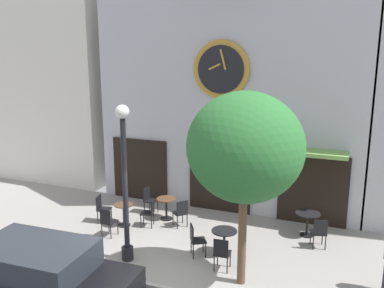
{
  "coord_description": "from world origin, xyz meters",
  "views": [
    {
      "loc": [
        4.05,
        -7.87,
        5.54
      ],
      "look_at": [
        -0.11,
        2.64,
        2.95
      ],
      "focal_mm": 38.81,
      "sensor_mm": 36.0,
      "label": 1
    }
  ],
  "objects_px": {
    "cafe_table_leftmost": "(124,212)",
    "parked_car_black": "(36,279)",
    "cafe_chair_by_entrance": "(108,220)",
    "cafe_chair_under_awning": "(149,198)",
    "cafe_chair_right_end": "(195,238)",
    "cafe_table_center": "(308,219)",
    "cafe_chair_mid_row": "(222,252)",
    "street_lamp": "(125,184)",
    "cafe_chair_outer": "(102,207)",
    "street_tree": "(245,148)",
    "cafe_table_near_curb": "(224,238)",
    "cafe_table_center_left": "(166,205)",
    "cafe_chair_facing_street": "(150,211)",
    "cafe_chair_facing_wall": "(181,211)",
    "cafe_chair_near_tree": "(319,231)"
  },
  "relations": [
    {
      "from": "street_tree",
      "to": "cafe_table_near_curb",
      "type": "bearing_deg",
      "value": 123.9
    },
    {
      "from": "cafe_chair_by_entrance",
      "to": "cafe_table_center",
      "type": "bearing_deg",
      "value": 22.23
    },
    {
      "from": "street_tree",
      "to": "cafe_table_near_curb",
      "type": "height_order",
      "value": "street_tree"
    },
    {
      "from": "street_tree",
      "to": "cafe_table_near_curb",
      "type": "distance_m",
      "value": 3.2
    },
    {
      "from": "cafe_table_center",
      "to": "cafe_chair_right_end",
      "type": "height_order",
      "value": "cafe_chair_right_end"
    },
    {
      "from": "cafe_chair_under_awning",
      "to": "street_tree",
      "type": "bearing_deg",
      "value": -37.13
    },
    {
      "from": "street_tree",
      "to": "cafe_chair_right_end",
      "type": "distance_m",
      "value": 3.32
    },
    {
      "from": "cafe_chair_mid_row",
      "to": "parked_car_black",
      "type": "xyz_separation_m",
      "value": [
        -3.18,
        -3.05,
        0.23
      ]
    },
    {
      "from": "cafe_chair_by_entrance",
      "to": "cafe_chair_facing_street",
      "type": "height_order",
      "value": "same"
    },
    {
      "from": "cafe_chair_by_entrance",
      "to": "cafe_chair_under_awning",
      "type": "height_order",
      "value": "same"
    },
    {
      "from": "cafe_table_center_left",
      "to": "cafe_chair_right_end",
      "type": "bearing_deg",
      "value": -47.93
    },
    {
      "from": "cafe_table_center",
      "to": "parked_car_black",
      "type": "height_order",
      "value": "parked_car_black"
    },
    {
      "from": "cafe_table_leftmost",
      "to": "cafe_chair_by_entrance",
      "type": "relative_size",
      "value": 0.81
    },
    {
      "from": "cafe_table_center",
      "to": "cafe_chair_near_tree",
      "type": "distance_m",
      "value": 0.84
    },
    {
      "from": "cafe_chair_by_entrance",
      "to": "parked_car_black",
      "type": "relative_size",
      "value": 0.21
    },
    {
      "from": "cafe_table_near_curb",
      "to": "cafe_chair_near_tree",
      "type": "height_order",
      "value": "cafe_chair_near_tree"
    },
    {
      "from": "street_tree",
      "to": "cafe_chair_by_entrance",
      "type": "height_order",
      "value": "street_tree"
    },
    {
      "from": "cafe_chair_facing_street",
      "to": "cafe_chair_under_awning",
      "type": "distance_m",
      "value": 1.13
    },
    {
      "from": "cafe_table_center_left",
      "to": "cafe_chair_facing_wall",
      "type": "bearing_deg",
      "value": -29.73
    },
    {
      "from": "cafe_chair_near_tree",
      "to": "cafe_chair_outer",
      "type": "height_order",
      "value": "same"
    },
    {
      "from": "cafe_chair_by_entrance",
      "to": "cafe_chair_right_end",
      "type": "distance_m",
      "value": 2.89
    },
    {
      "from": "cafe_table_leftmost",
      "to": "parked_car_black",
      "type": "height_order",
      "value": "parked_car_black"
    },
    {
      "from": "street_lamp",
      "to": "cafe_table_leftmost",
      "type": "height_order",
      "value": "street_lamp"
    },
    {
      "from": "cafe_table_near_curb",
      "to": "cafe_chair_near_tree",
      "type": "xyz_separation_m",
      "value": [
        2.39,
        1.33,
        0.02
      ]
    },
    {
      "from": "street_lamp",
      "to": "parked_car_black",
      "type": "distance_m",
      "value": 3.08
    },
    {
      "from": "street_lamp",
      "to": "cafe_chair_under_awning",
      "type": "relative_size",
      "value": 4.67
    },
    {
      "from": "cafe_table_leftmost",
      "to": "cafe_chair_facing_wall",
      "type": "height_order",
      "value": "cafe_chair_facing_wall"
    },
    {
      "from": "cafe_chair_by_entrance",
      "to": "cafe_chair_under_awning",
      "type": "distance_m",
      "value": 2.14
    },
    {
      "from": "street_lamp",
      "to": "parked_car_black",
      "type": "height_order",
      "value": "street_lamp"
    },
    {
      "from": "cafe_chair_facing_street",
      "to": "cafe_chair_outer",
      "type": "bearing_deg",
      "value": -170.24
    },
    {
      "from": "cafe_table_center_left",
      "to": "cafe_chair_mid_row",
      "type": "distance_m",
      "value": 3.68
    },
    {
      "from": "street_lamp",
      "to": "parked_car_black",
      "type": "xyz_separation_m",
      "value": [
        -0.65,
        -2.68,
        -1.37
      ]
    },
    {
      "from": "cafe_chair_right_end",
      "to": "cafe_table_near_curb",
      "type": "bearing_deg",
      "value": 27.2
    },
    {
      "from": "cafe_chair_mid_row",
      "to": "parked_car_black",
      "type": "bearing_deg",
      "value": -136.28
    },
    {
      "from": "street_tree",
      "to": "cafe_chair_mid_row",
      "type": "bearing_deg",
      "value": 150.19
    },
    {
      "from": "cafe_chair_right_end",
      "to": "cafe_chair_outer",
      "type": "distance_m",
      "value": 3.8
    },
    {
      "from": "cafe_table_center_left",
      "to": "cafe_chair_outer",
      "type": "height_order",
      "value": "cafe_chair_outer"
    },
    {
      "from": "cafe_chair_under_awning",
      "to": "parked_car_black",
      "type": "height_order",
      "value": "parked_car_black"
    },
    {
      "from": "cafe_chair_by_entrance",
      "to": "cafe_chair_facing_street",
      "type": "relative_size",
      "value": 1.0
    },
    {
      "from": "cafe_chair_right_end",
      "to": "parked_car_black",
      "type": "xyz_separation_m",
      "value": [
        -2.28,
        -3.53,
        0.23
      ]
    },
    {
      "from": "cafe_table_leftmost",
      "to": "cafe_chair_by_entrance",
      "type": "bearing_deg",
      "value": -92.39
    },
    {
      "from": "cafe_chair_by_entrance",
      "to": "cafe_chair_facing_wall",
      "type": "xyz_separation_m",
      "value": [
        1.78,
        1.45,
        0.0
      ]
    },
    {
      "from": "cafe_chair_by_entrance",
      "to": "cafe_chair_outer",
      "type": "bearing_deg",
      "value": 132.27
    },
    {
      "from": "cafe_table_leftmost",
      "to": "cafe_chair_under_awning",
      "type": "distance_m",
      "value": 1.28
    },
    {
      "from": "cafe_table_near_curb",
      "to": "cafe_chair_outer",
      "type": "distance_m",
      "value": 4.42
    },
    {
      "from": "street_tree",
      "to": "parked_car_black",
      "type": "bearing_deg",
      "value": -144.58
    },
    {
      "from": "parked_car_black",
      "to": "cafe_chair_facing_street",
      "type": "bearing_deg",
      "value": 87.29
    },
    {
      "from": "cafe_chair_right_end",
      "to": "cafe_chair_mid_row",
      "type": "distance_m",
      "value": 1.03
    },
    {
      "from": "cafe_table_near_curb",
      "to": "cafe_chair_mid_row",
      "type": "relative_size",
      "value": 0.79
    },
    {
      "from": "cafe_table_center_left",
      "to": "cafe_chair_mid_row",
      "type": "height_order",
      "value": "cafe_chair_mid_row"
    }
  ]
}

